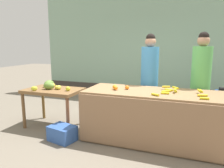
{
  "coord_description": "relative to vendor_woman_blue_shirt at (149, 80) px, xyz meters",
  "views": [
    {
      "loc": [
        1.04,
        -3.44,
        1.62
      ],
      "look_at": [
        -0.25,
        0.15,
        0.91
      ],
      "focal_mm": 33.71,
      "sensor_mm": 36.0,
      "label": 1
    }
  ],
  "objects": [
    {
      "name": "ground_plane",
      "position": [
        -0.35,
        -0.69,
        -0.93
      ],
      "size": [
        24.0,
        24.0,
        0.0
      ],
      "primitive_type": "plane",
      "color": "#756B5B"
    },
    {
      "name": "market_wall_back",
      "position": [
        -0.35,
        2.36,
        0.64
      ],
      "size": [
        7.21,
        0.23,
        3.21
      ],
      "color": "#8CB299",
      "rests_on": "ground"
    },
    {
      "name": "fruit_stall_counter",
      "position": [
        0.19,
        -0.71,
        -0.5
      ],
      "size": [
        2.29,
        0.92,
        0.86
      ],
      "color": "olive",
      "rests_on": "ground"
    },
    {
      "name": "side_table_wooden",
      "position": [
        -1.78,
        -0.69,
        -0.26
      ],
      "size": [
        1.1,
        0.7,
        0.77
      ],
      "color": "brown",
      "rests_on": "ground"
    },
    {
      "name": "banana_bunch_pile",
      "position": [
        0.58,
        -0.68,
        -0.04
      ],
      "size": [
        0.81,
        0.63,
        0.07
      ],
      "color": "gold",
      "rests_on": "fruit_stall_counter"
    },
    {
      "name": "orange_pile",
      "position": [
        -0.4,
        -0.75,
        -0.03
      ],
      "size": [
        0.28,
        0.19,
        0.08
      ],
      "color": "orange",
      "rests_on": "fruit_stall_counter"
    },
    {
      "name": "mango_papaya_pile",
      "position": [
        -1.86,
        -0.67,
        -0.1
      ],
      "size": [
        0.72,
        0.6,
        0.14
      ],
      "color": "#D1CE40",
      "rests_on": "side_table_wooden"
    },
    {
      "name": "vendor_woman_blue_shirt",
      "position": [
        0.0,
        0.0,
        0.0
      ],
      "size": [
        0.34,
        0.34,
        1.84
      ],
      "color": "#33333D",
      "rests_on": "ground"
    },
    {
      "name": "vendor_woman_green_shirt",
      "position": [
        0.94,
        -0.04,
        0.01
      ],
      "size": [
        0.34,
        0.34,
        1.85
      ],
      "color": "#33333D",
      "rests_on": "ground"
    },
    {
      "name": "produce_crate",
      "position": [
        -1.25,
        -1.23,
        -0.8
      ],
      "size": [
        0.5,
        0.41,
        0.26
      ],
      "primitive_type": "cube",
      "rotation": [
        0.0,
        0.0,
        -0.22
      ],
      "color": "#3359A5",
      "rests_on": "ground"
    },
    {
      "name": "produce_sack",
      "position": [
        -0.98,
        0.06,
        -0.64
      ],
      "size": [
        0.43,
        0.46,
        0.57
      ],
      "primitive_type": "ellipsoid",
      "rotation": [
        0.0,
        0.0,
        1.08
      ],
      "color": "maroon",
      "rests_on": "ground"
    }
  ]
}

